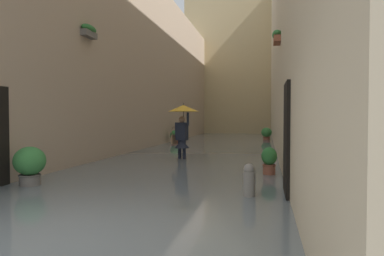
% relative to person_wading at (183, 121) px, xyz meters
% --- Properties ---
extents(ground_plane, '(67.11, 67.11, 0.00)m').
position_rel_person_wading_xyz_m(ground_plane, '(-0.29, -5.46, -1.44)').
color(ground_plane, slate).
extents(flood_water, '(6.50, 32.85, 0.17)m').
position_rel_person_wading_xyz_m(flood_water, '(-0.29, -5.46, -1.36)').
color(flood_water, slate).
rests_on(flood_water, ground_plane).
extents(building_facade_left, '(2.04, 30.85, 12.26)m').
position_rel_person_wading_xyz_m(building_facade_left, '(-4.04, -5.45, 4.69)').
color(building_facade_left, beige).
rests_on(building_facade_left, ground_plane).
extents(building_facade_right, '(2.04, 30.85, 8.35)m').
position_rel_person_wading_xyz_m(building_facade_right, '(3.46, -5.45, 2.73)').
color(building_facade_right, tan).
rests_on(building_facade_right, ground_plane).
extents(building_facade_far, '(9.30, 1.80, 12.45)m').
position_rel_person_wading_xyz_m(building_facade_far, '(-0.29, -19.78, 4.78)').
color(building_facade_far, tan).
rests_on(building_facade_far, ground_plane).
extents(person_wading, '(1.04, 1.04, 2.05)m').
position_rel_person_wading_xyz_m(person_wading, '(0.00, 0.00, 0.00)').
color(person_wading, '#4C4233').
rests_on(person_wading, ground_plane).
extents(potted_plant_far_right, '(0.64, 0.64, 0.96)m').
position_rel_person_wading_xyz_m(potted_plant_far_right, '(2.02, 5.13, -0.88)').
color(potted_plant_far_right, '#66605B').
rests_on(potted_plant_far_right, ground_plane).
extents(potted_plant_near_left, '(0.65, 0.65, 0.92)m').
position_rel_person_wading_xyz_m(potted_plant_near_left, '(-2.78, -10.93, -0.90)').
color(potted_plant_near_left, brown).
rests_on(potted_plant_near_left, ground_plane).
extents(potted_plant_near_right, '(0.52, 0.52, 0.87)m').
position_rel_person_wading_xyz_m(potted_plant_near_right, '(2.12, -7.04, -0.97)').
color(potted_plant_near_right, brown).
rests_on(potted_plant_near_right, ground_plane).
extents(potted_plant_mid_left, '(0.38, 0.38, 0.84)m').
position_rel_person_wading_xyz_m(potted_plant_mid_left, '(-2.82, 2.70, -0.97)').
color(potted_plant_mid_left, brown).
rests_on(potted_plant_mid_left, ground_plane).
extents(mooring_bollard, '(0.22, 0.22, 0.75)m').
position_rel_person_wading_xyz_m(mooring_bollard, '(-2.45, 5.21, -1.07)').
color(mooring_bollard, gray).
rests_on(mooring_bollard, ground_plane).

